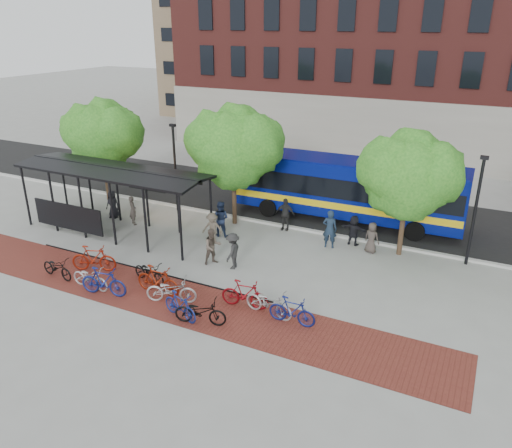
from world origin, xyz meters
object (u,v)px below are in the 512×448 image
at_px(bike_3, 104,282).
at_px(pedestrian_4, 285,214).
at_px(tree_a, 103,132).
at_px(bus, 346,186).
at_px(bike_2, 90,278).
at_px(pedestrian_7, 330,229).
at_px(bike_11, 292,311).
at_px(pedestrian_8, 213,246).
at_px(pedestrian_2, 220,219).
at_px(bike_4, 149,272).
at_px(pedestrian_5, 354,230).
at_px(pedestrian_9, 233,251).
at_px(bike_5, 158,280).
at_px(bike_7, 180,306).
at_px(tree_c, 411,173).
at_px(bus_shelter, 111,177).
at_px(pedestrian_6, 372,238).
at_px(pedestrian_3, 212,228).
at_px(pedestrian_0, 113,204).
at_px(bike_0, 57,268).
at_px(tree_b, 235,144).
at_px(bike_9, 245,294).
at_px(lamp_post_right, 476,208).
at_px(bike_8, 200,312).
at_px(pedestrian_1, 133,210).
at_px(bike_1, 94,258).
at_px(bike_6, 171,290).
at_px(lamp_post_left, 175,165).

height_order(bike_3, pedestrian_4, pedestrian_4).
relative_size(tree_a, bus, 0.48).
xyz_separation_m(bike_2, pedestrian_7, (7.66, 8.33, 0.48)).
bearing_deg(bike_11, pedestrian_8, 58.53).
distance_m(bike_3, pedestrian_2, 7.50).
distance_m(tree_a, bike_4, 12.23).
height_order(pedestrian_5, pedestrian_9, pedestrian_9).
bearing_deg(pedestrian_9, bike_5, -31.94).
relative_size(bike_7, pedestrian_9, 1.04).
distance_m(bus, bike_2, 14.34).
bearing_deg(tree_c, bike_7, -124.39).
bearing_deg(pedestrian_8, bus_shelter, 117.08).
distance_m(pedestrian_4, pedestrian_6, 4.92).
relative_size(bike_4, pedestrian_6, 1.17).
relative_size(pedestrian_3, pedestrian_6, 1.06).
bearing_deg(tree_a, pedestrian_0, -45.38).
xyz_separation_m(bike_0, pedestrian_7, (9.64, 8.25, 0.50)).
height_order(tree_a, tree_b, tree_b).
height_order(bike_0, pedestrian_9, pedestrian_9).
bearing_deg(bike_9, pedestrian_8, 40.72).
bearing_deg(pedestrian_8, bike_9, -95.80).
bearing_deg(tree_c, bike_0, -145.29).
bearing_deg(bike_7, lamp_post_right, -28.04).
xyz_separation_m(bike_3, bike_8, (4.65, -0.05, -0.10)).
bearing_deg(bike_7, pedestrian_7, -3.25).
height_order(bike_2, pedestrian_7, pedestrian_7).
xyz_separation_m(bike_3, pedestrian_9, (3.57, 4.43, 0.24)).
distance_m(pedestrian_0, pedestrian_6, 14.45).
xyz_separation_m(bike_2, pedestrian_6, (9.67, 8.67, 0.27)).
relative_size(tree_c, bike_3, 2.90).
xyz_separation_m(bus_shelter, bike_7, (7.83, -5.51, -2.47)).
bearing_deg(pedestrian_1, pedestrian_2, -140.03).
height_order(pedestrian_3, pedestrian_9, pedestrian_9).
bearing_deg(bike_7, bike_1, 91.11).
relative_size(bike_3, bike_9, 1.06).
height_order(tree_c, bike_6, tree_c).
height_order(bike_2, pedestrian_0, pedestrian_0).
distance_m(lamp_post_left, bike_8, 12.43).
distance_m(tree_b, bike_2, 10.13).
xyz_separation_m(tree_a, tree_c, (18.00, -0.00, -0.19)).
relative_size(lamp_post_left, bus, 0.40).
bearing_deg(pedestrian_6, lamp_post_left, 13.62).
distance_m(bike_4, bike_6, 2.03).
xyz_separation_m(bike_8, pedestrian_9, (-1.08, 4.48, 0.34)).
bearing_deg(tree_c, pedestrian_5, 178.51).
distance_m(bus, pedestrian_2, 7.27).
bearing_deg(bike_7, tree_c, -18.29).
bearing_deg(bike_5, bike_6, -109.82).
distance_m(bus_shelter, bus, 12.59).
xyz_separation_m(bike_11, pedestrian_4, (-3.78, 8.18, 0.34)).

